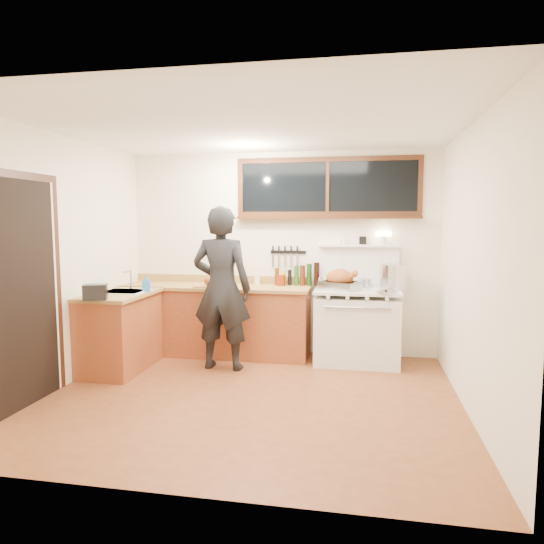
% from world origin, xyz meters
% --- Properties ---
extents(ground_plane, '(4.00, 3.50, 0.02)m').
position_xyz_m(ground_plane, '(0.00, 0.00, -0.01)').
color(ground_plane, brown).
extents(room_shell, '(4.10, 3.60, 2.65)m').
position_xyz_m(room_shell, '(0.00, 0.00, 1.65)').
color(room_shell, white).
rests_on(room_shell, ground).
extents(counter_back, '(2.44, 0.64, 1.00)m').
position_xyz_m(counter_back, '(-0.80, 1.45, 0.45)').
color(counter_back, brown).
rests_on(counter_back, ground).
extents(counter_left, '(0.64, 1.09, 0.90)m').
position_xyz_m(counter_left, '(-1.70, 0.62, 0.45)').
color(counter_left, brown).
rests_on(counter_left, ground).
extents(sink_unit, '(0.50, 0.45, 0.37)m').
position_xyz_m(sink_unit, '(-1.68, 0.70, 0.85)').
color(sink_unit, white).
rests_on(sink_unit, counter_left).
extents(vintage_stove, '(1.02, 0.74, 1.60)m').
position_xyz_m(vintage_stove, '(1.00, 1.41, 0.47)').
color(vintage_stove, white).
rests_on(vintage_stove, ground).
extents(back_window, '(2.32, 0.13, 0.77)m').
position_xyz_m(back_window, '(0.60, 1.72, 2.06)').
color(back_window, black).
rests_on(back_window, room_shell).
extents(left_doorway, '(0.02, 1.04, 2.17)m').
position_xyz_m(left_doorway, '(-1.99, -0.55, 1.09)').
color(left_doorway, black).
rests_on(left_doorway, ground).
extents(knife_strip, '(0.46, 0.03, 0.28)m').
position_xyz_m(knife_strip, '(0.08, 1.73, 1.31)').
color(knife_strip, black).
rests_on(knife_strip, room_shell).
extents(man, '(0.71, 0.48, 1.89)m').
position_xyz_m(man, '(-0.55, 0.87, 0.95)').
color(man, black).
rests_on(man, ground).
extents(soap_bottle, '(0.11, 0.11, 0.20)m').
position_xyz_m(soap_bottle, '(-1.43, 0.77, 1.00)').
color(soap_bottle, '#2B81DA').
rests_on(soap_bottle, counter_left).
extents(toaster, '(0.28, 0.24, 0.16)m').
position_xyz_m(toaster, '(-1.70, 0.12, 0.98)').
color(toaster, black).
rests_on(toaster, counter_left).
extents(cutting_board, '(0.44, 0.33, 0.14)m').
position_xyz_m(cutting_board, '(-0.78, 1.32, 0.95)').
color(cutting_board, '#A37D40').
rests_on(cutting_board, counter_back).
extents(roast_turkey, '(0.54, 0.49, 0.25)m').
position_xyz_m(roast_turkey, '(0.79, 1.35, 1.00)').
color(roast_turkey, silver).
rests_on(roast_turkey, vintage_stove).
extents(stockpot, '(0.38, 0.38, 0.30)m').
position_xyz_m(stockpot, '(1.42, 1.48, 1.05)').
color(stockpot, silver).
rests_on(stockpot, vintage_stove).
extents(saucepan, '(0.17, 0.28, 0.11)m').
position_xyz_m(saucepan, '(1.09, 1.60, 0.95)').
color(saucepan, silver).
rests_on(saucepan, vintage_stove).
extents(pot_lid, '(0.31, 0.31, 0.04)m').
position_xyz_m(pot_lid, '(1.32, 1.14, 0.91)').
color(pot_lid, silver).
rests_on(pot_lid, vintage_stove).
extents(coffee_tin, '(0.10, 0.09, 0.14)m').
position_xyz_m(coffee_tin, '(0.03, 1.56, 0.97)').
color(coffee_tin, maroon).
rests_on(coffee_tin, counter_back).
extents(pitcher, '(0.08, 0.08, 0.15)m').
position_xyz_m(pitcher, '(-0.30, 1.65, 0.98)').
color(pitcher, white).
rests_on(pitcher, counter_back).
extents(bottle_cluster, '(0.58, 0.07, 0.30)m').
position_xyz_m(bottle_cluster, '(0.28, 1.63, 1.03)').
color(bottle_cluster, black).
rests_on(bottle_cluster, counter_back).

